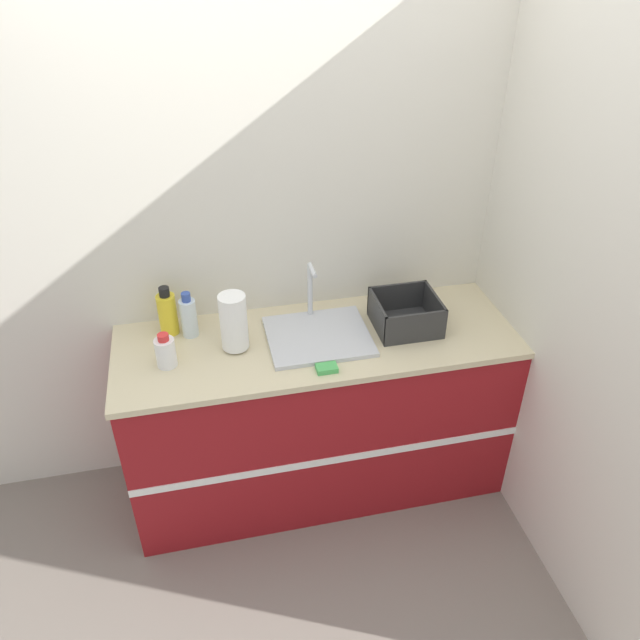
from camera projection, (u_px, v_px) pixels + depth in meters
name	position (u px, v px, depth m)	size (l,w,h in m)	color
ground_plane	(332.00, 523.00, 3.10)	(12.00, 12.00, 0.00)	slate
wall_back	(303.00, 230.00, 2.91)	(4.22, 0.06, 2.60)	beige
wall_right	(522.00, 242.00, 2.80)	(0.06, 2.62, 2.60)	beige
counter_cabinet	(318.00, 413.00, 3.10)	(1.84, 0.64, 0.91)	maroon
sink	(318.00, 333.00, 2.84)	(0.46, 0.40, 0.30)	silver
paper_towel_roll	(234.00, 322.00, 2.71)	(0.12, 0.12, 0.27)	#4C4C51
dish_rack	(406.00, 316.00, 2.90)	(0.29, 0.28, 0.15)	#2D2D2D
bottle_white_spray	(166.00, 352.00, 2.64)	(0.09, 0.09, 0.16)	white
bottle_clear	(189.00, 317.00, 2.82)	(0.07, 0.07, 0.22)	silver
bottle_yellow	(168.00, 313.00, 2.83)	(0.09, 0.09, 0.24)	yellow
sponge	(327.00, 368.00, 2.64)	(0.09, 0.06, 0.02)	#4CB259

